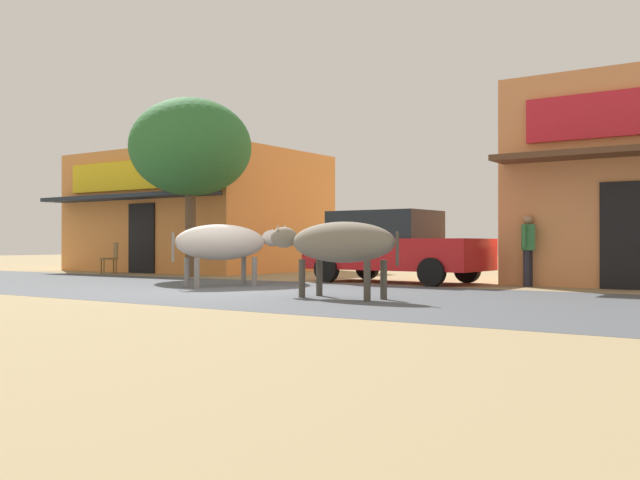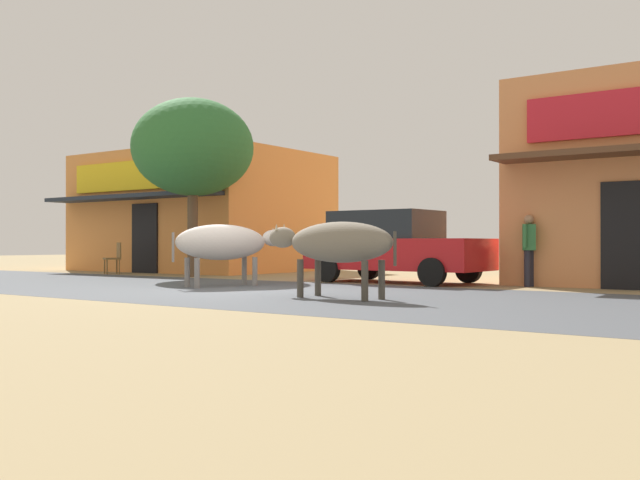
% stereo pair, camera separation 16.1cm
% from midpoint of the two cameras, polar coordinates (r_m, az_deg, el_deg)
% --- Properties ---
extents(ground, '(80.00, 80.00, 0.00)m').
position_cam_midpoint_polar(ground, '(13.75, -6.83, -4.01)').
color(ground, '#9B875E').
extents(asphalt_road, '(72.00, 6.23, 0.00)m').
position_cam_midpoint_polar(asphalt_road, '(13.75, -6.83, -4.00)').
color(asphalt_road, '#4A4F56').
rests_on(asphalt_road, ground).
extents(storefront_left_cafe, '(7.29, 6.38, 3.81)m').
position_cam_midpoint_polar(storefront_left_cafe, '(24.41, -9.76, 2.12)').
color(storefront_left_cafe, '#E58D44').
rests_on(storefront_left_cafe, ground).
extents(roadside_tree, '(3.25, 3.25, 4.77)m').
position_cam_midpoint_polar(roadside_tree, '(19.66, -10.46, 7.22)').
color(roadside_tree, brown).
rests_on(roadside_tree, ground).
extents(parked_hatchback_car, '(4.19, 2.03, 1.64)m').
position_cam_midpoint_polar(parked_hatchback_car, '(16.52, 5.53, -0.45)').
color(parked_hatchback_car, red).
rests_on(parked_hatchback_car, ground).
extents(cow_near_brown, '(1.22, 2.63, 1.29)m').
position_cam_midpoint_polar(cow_near_brown, '(15.04, -7.91, -0.22)').
color(cow_near_brown, silver).
rests_on(cow_near_brown, ground).
extents(cow_far_dark, '(2.61, 0.79, 1.25)m').
position_cam_midpoint_polar(cow_far_dark, '(11.73, 1.09, -0.24)').
color(cow_far_dark, slate).
rests_on(cow_far_dark, ground).
extents(pedestrian_by_shop, '(0.38, 0.61, 1.50)m').
position_cam_midpoint_polar(pedestrian_by_shop, '(15.51, 15.88, -0.36)').
color(pedestrian_by_shop, '#262633').
rests_on(pedestrian_by_shop, ground).
extents(cafe_chair_near_tree, '(0.59, 0.59, 0.92)m').
position_cam_midpoint_polar(cafe_chair_near_tree, '(21.81, -16.41, -1.26)').
color(cafe_chair_near_tree, brown).
rests_on(cafe_chair_near_tree, ground).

